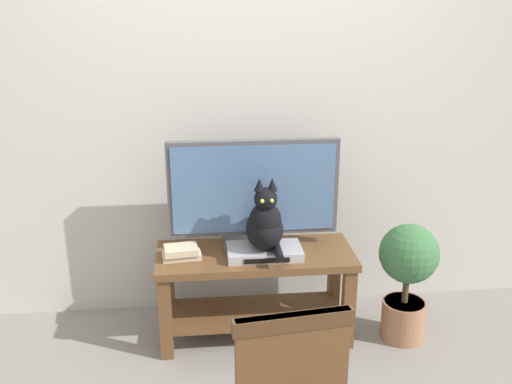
% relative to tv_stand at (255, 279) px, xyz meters
% --- Properties ---
extents(back_wall, '(7.00, 0.12, 2.80)m').
position_rel_tv_stand_xyz_m(back_wall, '(-0.02, 0.45, 1.02)').
color(back_wall, beige).
rests_on(back_wall, ground).
extents(tv_stand, '(1.14, 0.46, 0.54)m').
position_rel_tv_stand_xyz_m(tv_stand, '(0.00, 0.00, 0.00)').
color(tv_stand, brown).
rests_on(tv_stand, ground).
extents(tv, '(0.98, 0.20, 0.65)m').
position_rel_tv_stand_xyz_m(tv, '(0.00, 0.09, 0.51)').
color(tv, '#4C4C51').
rests_on(tv, tv_stand).
extents(media_box, '(0.43, 0.24, 0.05)m').
position_rel_tv_stand_xyz_m(media_box, '(0.05, -0.05, 0.20)').
color(media_box, '#ADADB2').
rests_on(media_box, tv_stand).
extents(cat, '(0.21, 0.33, 0.43)m').
position_rel_tv_stand_xyz_m(cat, '(0.05, -0.07, 0.38)').
color(cat, black).
rests_on(cat, media_box).
extents(book_stack, '(0.23, 0.16, 0.07)m').
position_rel_tv_stand_xyz_m(book_stack, '(-0.42, -0.03, 0.20)').
color(book_stack, beige).
rests_on(book_stack, tv_stand).
extents(potted_plant, '(0.34, 0.34, 0.73)m').
position_rel_tv_stand_xyz_m(potted_plant, '(0.88, -0.12, 0.05)').
color(potted_plant, '#9E6B4C').
rests_on(potted_plant, ground).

